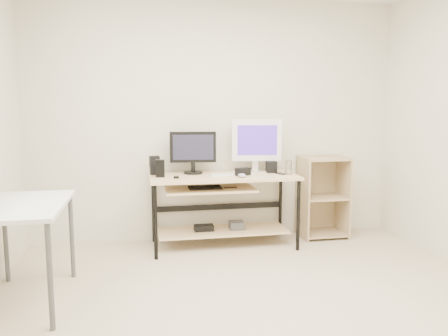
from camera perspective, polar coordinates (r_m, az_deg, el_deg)
The scene contains 16 objects.
room at distance 2.82m, azimuth 3.38°, elevation 5.52°, with size 4.01×4.01×2.62m.
desk at distance 4.51m, azimuth -0.40°, elevation -3.58°, with size 1.50×0.65×0.75m.
side_table at distance 3.48m, azimuth -24.85°, elevation -5.53°, with size 0.60×1.00×0.75m.
shelf_unit at distance 5.02m, azimuth 12.60°, elevation -3.61°, with size 0.50×0.40×0.90m.
black_monitor at distance 4.55m, azimuth -4.07°, elevation 2.39°, with size 0.48×0.20×0.44m.
white_imac at distance 4.67m, azimuth 4.29°, elevation 3.46°, with size 0.53×0.17×0.57m.
keyboard at distance 4.48m, azimuth 0.95°, elevation -0.82°, with size 0.42×0.12×0.01m, color white.
mouse at distance 4.32m, azimuth 2.36°, elevation -0.97°, with size 0.07×0.12×0.04m, color #AEAEB3.
center_speaker at distance 4.44m, azimuth 2.48°, elevation -0.48°, with size 0.16×0.07×0.08m, color black.
speaker_left at distance 4.55m, azimuth -9.06°, elevation 0.40°, with size 0.11×0.11×0.19m.
speaker_right at distance 4.67m, azimuth 6.20°, elevation 0.14°, with size 0.10×0.10×0.12m, color black.
audio_controller at distance 4.37m, azimuth -8.33°, elevation -0.05°, with size 0.09×0.05×0.18m, color black.
volume_puck at distance 4.29m, azimuth -6.25°, elevation -1.21°, with size 0.05×0.05×0.02m, color black.
smartphone at distance 4.58m, azimuth 7.48°, elevation -0.72°, with size 0.07×0.12×0.01m, color black.
coaster at distance 4.57m, azimuth 8.39°, elevation -0.78°, with size 0.09×0.09×0.01m, color olive.
drinking_glass at distance 4.56m, azimuth 8.41°, elevation 0.12°, with size 0.07×0.07×0.14m, color white.
Camera 1 is at (-0.83, -2.69, 1.43)m, focal length 35.00 mm.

